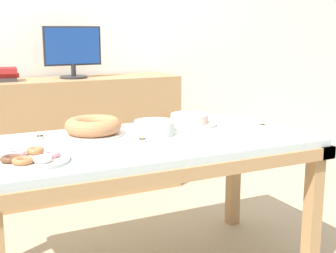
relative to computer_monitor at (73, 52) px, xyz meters
name	(u,v)px	position (x,y,z in m)	size (l,w,h in m)	color
wall_back	(60,23)	(-0.02, 0.30, 0.22)	(8.00, 0.10, 2.60)	white
dining_table	(147,156)	(-0.02, -1.37, -0.45)	(1.65, 0.84, 0.72)	silver
sideboard	(74,137)	(-0.02, 0.00, -0.64)	(1.61, 0.44, 0.89)	tan
computer_monitor	(73,52)	(0.00, 0.00, 0.00)	(0.42, 0.20, 0.38)	#262628
book_stack	(1,74)	(-0.51, 0.00, -0.14)	(0.23, 0.20, 0.09)	#3F3838
cake_chocolate_round	(189,120)	(0.34, -1.16, -0.33)	(0.31, 0.31, 0.06)	silver
cake_golden_bundt	(93,127)	(-0.23, -1.19, -0.32)	(0.29, 0.29, 0.09)	silver
pastry_platter	(30,159)	(-0.60, -1.55, -0.35)	(0.31, 0.31, 0.04)	silver
plate_stack	(155,128)	(0.06, -1.30, -0.33)	(0.21, 0.21, 0.07)	silver
tealight_centre	(142,140)	(-0.06, -1.43, -0.35)	(0.04, 0.04, 0.04)	silver
tealight_right_edge	(262,125)	(0.67, -1.40, -0.35)	(0.04, 0.04, 0.04)	silver
tealight_near_cakes	(40,137)	(-0.48, -1.15, -0.35)	(0.04, 0.04, 0.04)	silver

